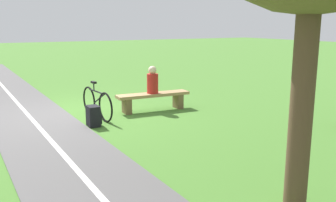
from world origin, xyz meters
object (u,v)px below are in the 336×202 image
person_seated (153,81)px  backpack (94,116)px  bicycle (97,103)px  bench (153,98)px

person_seated → backpack: 2.11m
backpack → person_seated: bearing=-158.7°
bicycle → person_seated: bearing=86.1°
bench → backpack: bench is taller
bicycle → backpack: size_ratio=3.60×
bench → bicycle: bearing=4.8°
bench → person_seated: person_seated is taller
backpack → bench: bearing=-158.9°
bench → bicycle: (1.59, 0.04, 0.04)m
bicycle → backpack: bearing=-30.1°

